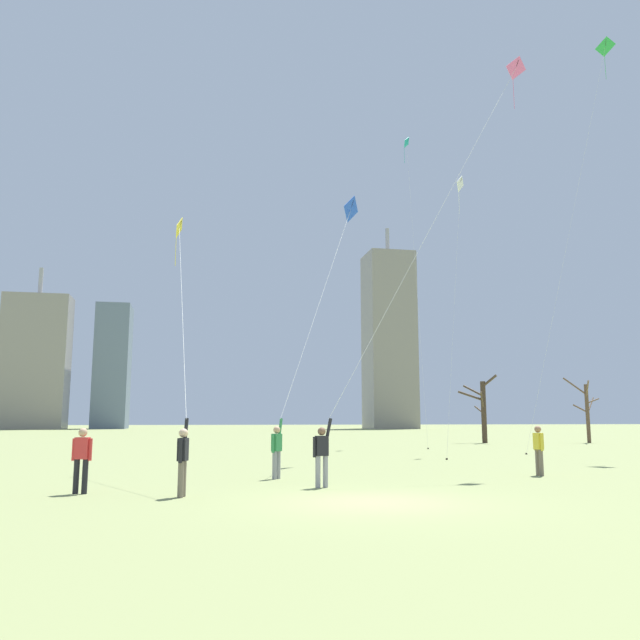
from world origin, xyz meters
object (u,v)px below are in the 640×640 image
at_px(bystander_watching_nearby, 539,448).
at_px(distant_kite_high_overhead_green, 599,80).
at_px(distant_kite_drifting_left_teal, 408,170).
at_px(bystander_far_off_by_trees, 82,457).
at_px(distant_kite_low_near_trees_white, 459,203).
at_px(kite_flyer_midfield_left_pink, 360,377).
at_px(bare_tree_center, 587,409).
at_px(kite_flyer_midfield_center_blue, 297,381).
at_px(bare_tree_far_right_edge, 483,408).
at_px(kite_flyer_foreground_left_yellow, 182,418).

distance_m(bystander_watching_nearby, distant_kite_high_overhead_green, 25.38).
distance_m(distant_kite_drifting_left_teal, distant_kite_high_overhead_green, 15.16).
bearing_deg(bystander_far_off_by_trees, distant_kite_low_near_trees_white, 42.57).
xyz_separation_m(kite_flyer_midfield_left_pink, bare_tree_center, (25.82, 27.67, -0.45)).
distance_m(kite_flyer_midfield_left_pink, bystander_watching_nearby, 7.01).
bearing_deg(bare_tree_center, distant_kite_high_overhead_green, -117.94).
bearing_deg(distant_kite_drifting_left_teal, bystander_watching_nearby, -99.98).
xyz_separation_m(kite_flyer_midfield_center_blue, bare_tree_far_right_edge, (18.86, 25.27, -0.41)).
relative_size(distant_kite_low_near_trees_white, bare_tree_far_right_edge, 3.04).
xyz_separation_m(distant_kite_high_overhead_green, bare_tree_center, (8.24, 15.54, -18.50)).
distance_m(kite_flyer_foreground_left_yellow, bystander_watching_nearby, 11.90).
distance_m(kite_flyer_midfield_center_blue, bare_tree_center, 36.18).
height_order(distant_kite_low_near_trees_white, bare_tree_center, distant_kite_low_near_trees_white).
distance_m(kite_flyer_foreground_left_yellow, bystander_far_off_by_trees, 2.63).
distance_m(kite_flyer_foreground_left_yellow, distant_kite_low_near_trees_white, 25.44).
xyz_separation_m(distant_kite_low_near_trees_white, distant_kite_high_overhead_green, (7.51, -3.00, 6.86)).
distance_m(kite_flyer_midfield_center_blue, bare_tree_far_right_edge, 31.53).
relative_size(bystander_watching_nearby, bare_tree_center, 0.31).
bearing_deg(bystander_far_off_by_trees, bystander_watching_nearby, 10.17).
height_order(kite_flyer_foreground_left_yellow, distant_kite_drifting_left_teal, distant_kite_drifting_left_teal).
xyz_separation_m(kite_flyer_midfield_center_blue, distant_kite_high_overhead_green, (18.84, 8.45, 17.97)).
bearing_deg(bystander_watching_nearby, bystander_far_off_by_trees, -169.83).
bearing_deg(kite_flyer_foreground_left_yellow, kite_flyer_midfield_center_blue, 51.86).
xyz_separation_m(kite_flyer_midfield_left_pink, bystander_far_off_by_trees, (-7.50, -1.01, -2.16)).
xyz_separation_m(bystander_far_off_by_trees, bystander_watching_nearby, (13.99, 2.51, 0.00)).
relative_size(bystander_far_off_by_trees, distant_kite_high_overhead_green, 0.07).
xyz_separation_m(bystander_far_off_by_trees, distant_kite_low_near_trees_white, (17.57, 16.14, 13.34)).
bearing_deg(distant_kite_low_near_trees_white, bystander_watching_nearby, -104.70).
bearing_deg(kite_flyer_foreground_left_yellow, distant_kite_low_near_trees_white, 47.10).
bearing_deg(bystander_watching_nearby, distant_kite_high_overhead_green, 43.82).
xyz_separation_m(kite_flyer_midfield_center_blue, kite_flyer_midfield_left_pink, (1.26, -3.69, -0.08)).
distance_m(bare_tree_far_right_edge, bare_tree_center, 8.32).
distance_m(kite_flyer_midfield_center_blue, kite_flyer_midfield_left_pink, 3.90).
bearing_deg(kite_flyer_midfield_left_pink, bystander_watching_nearby, 13.00).
distance_m(bystander_watching_nearby, distant_kite_drifting_left_teal, 31.42).
distance_m(distant_kite_low_near_trees_white, distant_kite_high_overhead_green, 10.60).
height_order(bystander_far_off_by_trees, distant_kite_high_overhead_green, distant_kite_high_overhead_green).
xyz_separation_m(kite_flyer_midfield_center_blue, bystander_far_off_by_trees, (-6.24, -4.70, -2.23)).
relative_size(kite_flyer_foreground_left_yellow, bare_tree_far_right_edge, 1.90).
xyz_separation_m(kite_flyer_foreground_left_yellow, bystander_far_off_by_trees, (-2.44, 0.14, -0.97)).
relative_size(distant_kite_low_near_trees_white, bare_tree_center, 3.13).
relative_size(bystander_far_off_by_trees, bystander_watching_nearby, 1.00).
bearing_deg(distant_kite_high_overhead_green, kite_flyer_midfield_left_pink, -145.38).
bearing_deg(bystander_watching_nearby, bare_tree_center, 53.56).
bearing_deg(distant_kite_high_overhead_green, distant_kite_low_near_trees_white, 158.24).
bearing_deg(bystander_far_off_by_trees, bare_tree_far_right_edge, 50.05).
bearing_deg(bare_tree_far_right_edge, distant_kite_low_near_trees_white, -118.59).
xyz_separation_m(kite_flyer_foreground_left_yellow, kite_flyer_midfield_left_pink, (5.06, 1.16, 1.19)).
xyz_separation_m(distant_kite_drifting_left_teal, bare_tree_far_right_edge, (6.86, 3.30, -17.82)).
bearing_deg(distant_kite_high_overhead_green, kite_flyer_foreground_left_yellow, -149.59).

